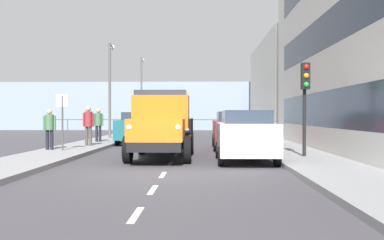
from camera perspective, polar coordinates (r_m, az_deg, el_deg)
name	(u,v)px	position (r m, az deg, el deg)	size (l,w,h in m)	color
ground_plane	(182,146)	(21.95, -1.27, -3.43)	(80.00, 80.00, 0.00)	#423F44
sidewalk_left	(272,144)	(22.20, 10.62, -3.20)	(2.32, 39.31, 0.15)	gray
sidewalk_right	(94,144)	(22.63, -12.93, -3.13)	(2.32, 39.31, 0.15)	gray
road_centreline_markings	(182,147)	(20.97, -1.40, -3.61)	(0.12, 34.66, 0.01)	silver
building_far_block	(303,88)	(36.04, 14.49, 4.12)	(6.81, 14.79, 7.50)	silver
sea_horizon	(193,106)	(44.55, 0.13, 1.87)	(80.00, 0.80, 5.00)	#8C9EAD
seawall_railing	(192,122)	(40.94, 0.01, -0.24)	(28.08, 0.08, 1.20)	#4C5156
truck_vintage_orange	(161,126)	(15.20, -4.09, -0.81)	(2.17, 5.64, 2.43)	black
car_white_kerbside_near	(245,135)	(14.36, 7.11, -2.03)	(1.90, 3.80, 1.72)	white
car_red_kerbside_1	(234,130)	(19.89, 5.54, -1.27)	(1.91, 4.59, 1.72)	#B21E1E
car_teal_oppositeside_0	(139,127)	(23.63, -7.07, -0.96)	(1.97, 4.70, 1.72)	#1E6670
car_silver_oppositeside_1	(154,124)	(30.73, -5.08, -0.59)	(1.94, 3.90, 1.72)	#B7BABF
car_navy_oppositeside_2	(161,123)	(36.09, -4.10, -0.40)	(1.82, 4.00, 1.72)	navy
pedestrian_in_dark_coat	(49,126)	(18.48, -18.42, -0.74)	(0.53, 0.34, 1.66)	black
pedestrian_strolling	(88,122)	(20.43, -13.60, -0.29)	(0.53, 0.34, 1.82)	#4C473D
pedestrian_near_railing	(98,122)	(23.36, -12.35, -0.28)	(0.53, 0.34, 1.76)	black
traffic_light_near	(305,89)	(15.20, 14.81, 4.05)	(0.28, 0.41, 3.20)	black
lamp_post_promenade	(110,81)	(27.45, -10.81, 5.14)	(0.32, 1.14, 5.91)	#59595B
lamp_post_far	(142,87)	(39.32, -6.71, 4.35)	(0.32, 1.14, 6.64)	#59595B
street_sign	(62,112)	(17.95, -16.85, 1.00)	(0.50, 0.07, 2.25)	#4C4C4C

